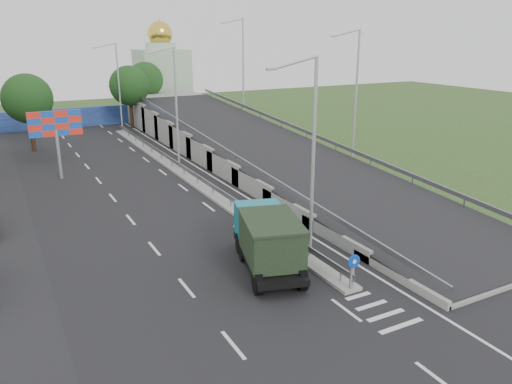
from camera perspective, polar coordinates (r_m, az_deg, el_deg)
ground at (r=22.09m, az=14.42°, el=-13.43°), size 160.00×160.00×0.00m
road_surface at (r=36.91m, az=-10.43°, el=-0.33°), size 26.00×90.00×0.04m
median at (r=41.43m, az=-8.21°, el=1.91°), size 1.00×44.00×0.20m
overpass_ramp at (r=44.02m, az=0.93°, el=5.24°), size 10.00×50.00×3.50m
median_guardrail at (r=41.26m, az=-8.24°, el=2.78°), size 0.09×44.00×0.71m
sign_bollard at (r=23.02m, az=10.98°, el=-8.91°), size 0.64×0.23×1.67m
lamp_post_near at (r=24.38m, az=6.22°, el=4.77°), size 2.74×0.18×10.08m
lamp_post_mid at (r=42.18m, az=-9.35°, el=10.06°), size 2.74×0.18×10.08m
lamp_post_far at (r=61.36m, az=-15.59°, el=11.96°), size 2.74×0.18×10.08m
blue_wall at (r=67.04m, az=-19.89°, el=8.01°), size 30.00×0.50×2.40m
church at (r=77.46m, az=-10.67°, el=12.97°), size 7.00×7.00×13.80m
billboard at (r=42.44m, az=-21.93°, el=6.85°), size 4.00×0.24×5.50m
tree_left_mid at (r=54.07m, az=-24.67°, el=9.66°), size 4.80×4.80×7.60m
tree_median_far at (r=63.79m, az=-14.28°, el=11.68°), size 4.80×4.80×7.60m
tree_ramp_far at (r=71.55m, az=-12.53°, el=12.39°), size 4.80×4.80×7.60m
dump_truck at (r=24.67m, az=1.31°, el=-5.27°), size 4.10×6.93×2.88m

